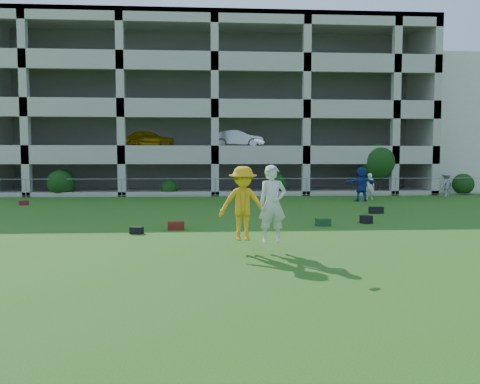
{
  "coord_description": "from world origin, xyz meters",
  "views": [
    {
      "loc": [
        -0.3,
        -11.35,
        2.41
      ],
      "look_at": [
        0.61,
        3.0,
        1.4
      ],
      "focal_mm": 35.0,
      "sensor_mm": 36.0,
      "label": 1
    }
  ],
  "objects": [
    {
      "name": "bag_red_a",
      "position": [
        -1.48,
        4.59,
        0.14
      ],
      "size": [
        0.56,
        0.31,
        0.28
      ],
      "primitive_type": "cube",
      "rotation": [
        0.0,
        0.0,
        0.03
      ],
      "color": "#530E0E",
      "rests_on": "ground"
    },
    {
      "name": "bystander_f",
      "position": [
        14.47,
        17.06,
        0.81
      ],
      "size": [
        1.21,
        1.01,
        1.62
      ],
      "primitive_type": "imported",
      "rotation": [
        0.0,
        0.0,
        3.62
      ],
      "color": "gray",
      "rests_on": "ground"
    },
    {
      "name": "fence",
      "position": [
        0.0,
        19.0,
        0.61
      ],
      "size": [
        36.06,
        0.06,
        1.2
      ],
      "color": "gray",
      "rests_on": "ground"
    },
    {
      "name": "ground",
      "position": [
        0.0,
        0.0,
        0.0
      ],
      "size": [
        100.0,
        100.0,
        0.0
      ],
      "primitive_type": "plane",
      "color": "#235114",
      "rests_on": "ground"
    },
    {
      "name": "bag_red_f",
      "position": [
        -10.11,
        13.78,
        0.12
      ],
      "size": [
        0.53,
        0.48,
        0.24
      ],
      "primitive_type": "cube",
      "rotation": [
        0.0,
        0.0,
        0.56
      ],
      "color": "#5A1D0F",
      "rests_on": "ground"
    },
    {
      "name": "crate_d",
      "position": [
        5.54,
        5.75,
        0.15
      ],
      "size": [
        0.46,
        0.46,
        0.3
      ],
      "primitive_type": "cube",
      "rotation": [
        0.0,
        0.0,
        0.42
      ],
      "color": "black",
      "rests_on": "ground"
    },
    {
      "name": "bag_green_c",
      "position": [
        3.77,
        5.24,
        0.13
      ],
      "size": [
        0.54,
        0.41,
        0.26
      ],
      "primitive_type": "cube",
      "rotation": [
        0.0,
        0.0,
        0.13
      ],
      "color": "#13351F",
      "rests_on": "ground"
    },
    {
      "name": "shrub_row",
      "position": [
        4.59,
        19.7,
        1.51
      ],
      "size": [
        34.38,
        2.52,
        3.5
      ],
      "color": "#163D11",
      "rests_on": "ground"
    },
    {
      "name": "bag_black_e",
      "position": [
        7.06,
        8.91,
        0.15
      ],
      "size": [
        0.63,
        0.36,
        0.3
      ],
      "primitive_type": "cube",
      "rotation": [
        0.0,
        0.0,
        0.1
      ],
      "color": "black",
      "rests_on": "ground"
    },
    {
      "name": "bystander_d",
      "position": [
        8.35,
        14.92,
        1.0
      ],
      "size": [
        1.86,
        0.64,
        1.99
      ],
      "primitive_type": "imported",
      "rotation": [
        0.0,
        0.0,
        3.17
      ],
      "color": "navy",
      "rests_on": "ground"
    },
    {
      "name": "frisbee_contest",
      "position": [
        0.75,
        0.52,
        1.28
      ],
      "size": [
        1.79,
        0.79,
        2.69
      ],
      "color": "orange",
      "rests_on": "ground"
    },
    {
      "name": "parking_garage",
      "position": [
        -0.01,
        27.7,
        6.01
      ],
      "size": [
        30.0,
        14.0,
        12.0
      ],
      "color": "#9E998C",
      "rests_on": "ground"
    },
    {
      "name": "stucco_building",
      "position": [
        23.0,
        28.0,
        5.0
      ],
      "size": [
        16.0,
        14.0,
        10.0
      ],
      "primitive_type": "cube",
      "color": "beige",
      "rests_on": "ground"
    },
    {
      "name": "bystander_e",
      "position": [
        9.2,
        15.99,
        0.79
      ],
      "size": [
        0.69,
        0.6,
        1.58
      ],
      "primitive_type": "imported",
      "rotation": [
        0.0,
        0.0,
        2.68
      ],
      "color": "white",
      "rests_on": "ground"
    },
    {
      "name": "bag_green_g",
      "position": [
        1.16,
        9.36,
        0.12
      ],
      "size": [
        0.51,
        0.32,
        0.25
      ],
      "primitive_type": "cube",
      "rotation": [
        0.0,
        0.0,
        0.03
      ],
      "color": "#133417",
      "rests_on": "ground"
    },
    {
      "name": "bag_black_b",
      "position": [
        -2.7,
        3.84,
        0.11
      ],
      "size": [
        0.44,
        0.33,
        0.22
      ],
      "primitive_type": "cube",
      "rotation": [
        0.0,
        0.0,
        -0.21
      ],
      "color": "black",
      "rests_on": "ground"
    }
  ]
}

